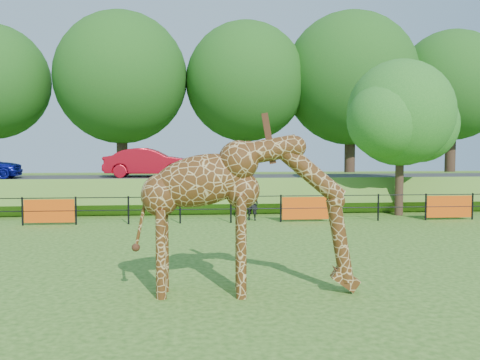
% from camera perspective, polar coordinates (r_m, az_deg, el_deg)
% --- Properties ---
extents(ground, '(90.00, 90.00, 0.00)m').
position_cam_1_polar(ground, '(13.41, 1.55, -9.67)').
color(ground, '#2A5816').
rests_on(ground, ground).
extents(giraffe, '(4.74, 1.12, 3.35)m').
position_cam_1_polar(giraffe, '(11.10, 0.83, -3.73)').
color(giraffe, '#4E2B10').
rests_on(giraffe, ground).
extents(perimeter_fence, '(28.07, 0.10, 1.10)m').
position_cam_1_polar(perimeter_fence, '(21.16, -0.98, -3.11)').
color(perimeter_fence, black).
rests_on(perimeter_fence, ground).
extents(embankment, '(40.00, 9.00, 1.30)m').
position_cam_1_polar(embankment, '(28.60, -2.07, -1.06)').
color(embankment, '#2A5816').
rests_on(embankment, ground).
extents(road, '(40.00, 5.00, 0.12)m').
position_cam_1_polar(road, '(27.05, -1.90, 0.16)').
color(road, '#28282A').
rests_on(road, embankment).
extents(car_red, '(4.53, 1.75, 1.47)m').
position_cam_1_polar(car_red, '(27.70, -9.70, 1.84)').
color(car_red, red).
rests_on(car_red, road).
extents(visitor, '(0.60, 0.48, 1.42)m').
position_cam_1_polar(visitor, '(21.81, 1.27, -2.47)').
color(visitor, black).
rests_on(visitor, ground).
extents(tree_east, '(5.40, 4.71, 6.76)m').
position_cam_1_polar(tree_east, '(24.37, 16.94, 6.44)').
color(tree_east, '#342117').
rests_on(tree_east, ground).
extents(bg_tree_line, '(37.30, 8.80, 11.82)m').
position_cam_1_polar(bg_tree_line, '(35.34, 0.44, 10.54)').
color(bg_tree_line, '#342117').
rests_on(bg_tree_line, ground).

